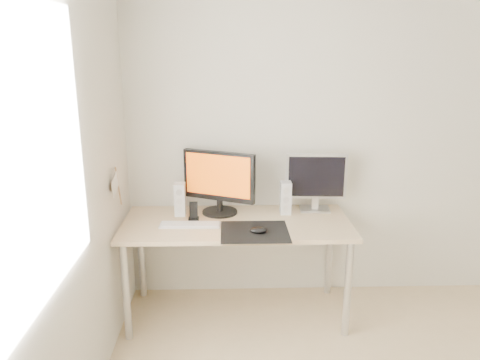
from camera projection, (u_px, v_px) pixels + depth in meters
name	position (u px, v px, depth m)	size (l,w,h in m)	color
wall_back	(358.00, 138.00, 3.53)	(3.50, 3.50, 0.00)	silver
wall_left	(32.00, 224.00, 1.80)	(3.50, 3.50, 0.00)	silver
window_pane	(27.00, 161.00, 1.73)	(1.30, 1.30, 0.00)	white
mousepad	(255.00, 232.00, 3.10)	(0.45, 0.40, 0.00)	black
mouse	(258.00, 230.00, 3.07)	(0.11, 0.07, 0.04)	black
desk	(237.00, 232.00, 3.31)	(1.60, 0.70, 0.73)	#D1B587
main_monitor	(219.00, 180.00, 3.39)	(0.52, 0.34, 0.47)	black
second_monitor	(316.00, 179.00, 3.46)	(0.45, 0.17, 0.43)	silver
speaker_left	(180.00, 199.00, 3.39)	(0.08, 0.09, 0.24)	white
speaker_right	(286.00, 198.00, 3.42)	(0.08, 0.09, 0.24)	silver
keyboard	(190.00, 225.00, 3.21)	(0.42, 0.14, 0.02)	silver
phone_dock	(194.00, 214.00, 3.31)	(0.07, 0.06, 0.13)	black
pennant	(116.00, 185.00, 3.05)	(0.01, 0.23, 0.29)	#A57F54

